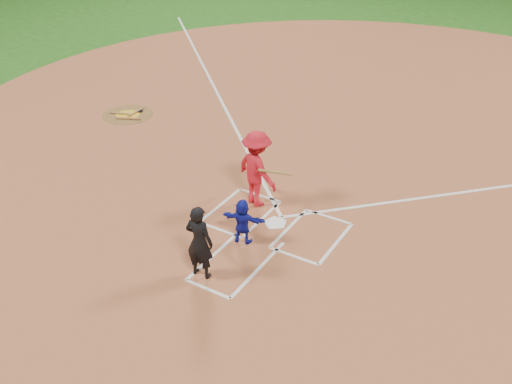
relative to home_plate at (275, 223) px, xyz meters
The scene contains 13 objects.
ground 0.02m from the home_plate, ahead, with size 120.00×120.00×0.00m, color #1E5615.
home_plate_dirt 6.00m from the home_plate, 90.00° to the left, with size 28.00×28.00×0.01m, color #9A5232.
home_plate is the anchor object (origin of this frame).
on_deck_circle 8.13m from the home_plate, 157.41° to the left, with size 1.70×1.70×0.01m, color brown.
on_deck_logo 8.13m from the home_plate, 157.41° to the left, with size 0.80×0.80×0.00m, color gold.
on_deck_bat_a 8.09m from the home_plate, 155.37° to the left, with size 0.06×0.06×0.84m, color olive.
on_deck_bat_b 8.28m from the home_plate, 158.58° to the left, with size 0.06×0.06×0.84m, color olive.
on_deck_bat_c 7.74m from the home_plate, 158.61° to the left, with size 0.06×0.06×0.84m, color #945D36.
bat_weight_donut 8.11m from the home_plate, 154.26° to the left, with size 0.19×0.19×0.05m, color black.
catcher 1.19m from the home_plate, 104.99° to the right, with size 1.01×0.32×1.09m, color #141CA7.
umpire 2.65m from the home_plate, 98.92° to the right, with size 0.61×0.40×1.69m, color black.
chalk_markings 5.29m from the home_plate, 90.00° to the left, with size 28.35×17.32×0.01m.
batter_at_plate 1.41m from the home_plate, 147.19° to the left, with size 1.66×1.12×1.98m.
Camera 1 is at (5.47, -9.94, 7.69)m, focal length 40.00 mm.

